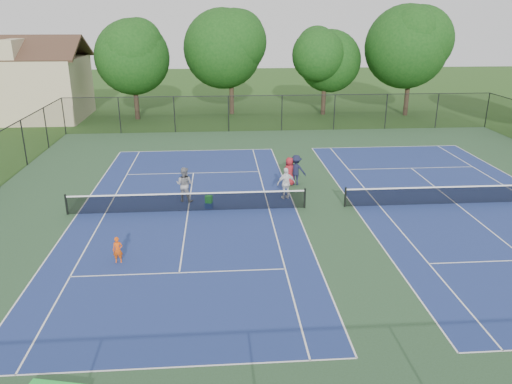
{
  "coord_description": "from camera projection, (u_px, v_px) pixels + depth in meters",
  "views": [
    {
      "loc": [
        -5.33,
        -23.59,
        9.41
      ],
      "look_at": [
        -3.63,
        -1.0,
        1.3
      ],
      "focal_mm": 35.0,
      "sensor_mm": 36.0,
      "label": 1
    }
  ],
  "objects": [
    {
      "name": "ground",
      "position": [
        325.0,
        207.0,
        25.69
      ],
      "size": [
        140.0,
        140.0,
        0.0
      ],
      "primitive_type": "plane",
      "color": "#234716",
      "rests_on": "ground"
    },
    {
      "name": "tree_back_c",
      "position": [
        325.0,
        57.0,
        47.67
      ],
      "size": [
        6.0,
        6.0,
        8.4
      ],
      "color": "#2D2116",
      "rests_on": "ground"
    },
    {
      "name": "ball_crate",
      "position": [
        209.0,
        205.0,
        25.6
      ],
      "size": [
        0.45,
        0.36,
        0.29
      ],
      "primitive_type": "cube",
      "rotation": [
        0.0,
        0.0,
        -0.13
      ],
      "color": "navy",
      "rests_on": "ground"
    },
    {
      "name": "tree_back_d",
      "position": [
        412.0,
        43.0,
        46.85
      ],
      "size": [
        7.8,
        7.8,
        10.37
      ],
      "color": "#2D2116",
      "rests_on": "ground"
    },
    {
      "name": "bystander_c",
      "position": [
        289.0,
        171.0,
        28.76
      ],
      "size": [
        0.97,
        0.89,
        1.67
      ],
      "primitive_type": "imported",
      "rotation": [
        0.0,
        0.0,
        3.72
      ],
      "color": "maroon",
      "rests_on": "ground"
    },
    {
      "name": "tree_back_b",
      "position": [
        231.0,
        45.0,
        47.6
      ],
      "size": [
        7.6,
        7.6,
        10.03
      ],
      "color": "#2D2116",
      "rests_on": "ground"
    },
    {
      "name": "child_player",
      "position": [
        118.0,
        250.0,
        19.83
      ],
      "size": [
        0.41,
        0.28,
        1.1
      ],
      "primitive_type": "imported",
      "rotation": [
        0.0,
        0.0,
        0.04
      ],
      "color": "#DD4C0E",
      "rests_on": "ground"
    },
    {
      "name": "ball_hopper",
      "position": [
        209.0,
        199.0,
        25.49
      ],
      "size": [
        0.4,
        0.36,
        0.37
      ],
      "primitive_type": "cube",
      "rotation": [
        0.0,
        0.0,
        -0.27
      ],
      "color": "green",
      "rests_on": "ball_crate"
    },
    {
      "name": "tennis_court_right",
      "position": [
        456.0,
        202.0,
        26.16
      ],
      "size": [
        12.0,
        23.83,
        1.07
      ],
      "color": "navy",
      "rests_on": "ground"
    },
    {
      "name": "bystander_b",
      "position": [
        296.0,
        170.0,
        28.84
      ],
      "size": [
        1.31,
        1.02,
        1.78
      ],
      "primitive_type": "imported",
      "rotation": [
        0.0,
        0.0,
        2.79
      ],
      "color": "#161932",
      "rests_on": "ground"
    },
    {
      "name": "bystander_a",
      "position": [
        286.0,
        183.0,
        26.64
      ],
      "size": [
        1.09,
        0.67,
        1.73
      ],
      "primitive_type": "imported",
      "rotation": [
        0.0,
        0.0,
        3.4
      ],
      "color": "white",
      "rests_on": "ground"
    },
    {
      "name": "tree_back_a",
      "position": [
        133.0,
        53.0,
        45.27
      ],
      "size": [
        6.8,
        6.8,
        9.15
      ],
      "color": "#2D2116",
      "rests_on": "ground"
    },
    {
      "name": "instructor",
      "position": [
        184.0,
        184.0,
        26.27
      ],
      "size": [
        1.09,
        0.97,
        1.87
      ],
      "primitive_type": "imported",
      "rotation": [
        0.0,
        0.0,
        2.81
      ],
      "color": "gray",
      "rests_on": "ground"
    },
    {
      "name": "tennis_court_left",
      "position": [
        188.0,
        209.0,
        25.16
      ],
      "size": [
        12.0,
        23.83,
        1.07
      ],
      "color": "navy",
      "rests_on": "ground"
    },
    {
      "name": "clapboard_house",
      "position": [
        28.0,
        86.0,
        46.49
      ],
      "size": [
        10.8,
        8.1,
        7.65
      ],
      "color": "tan",
      "rests_on": "ground"
    },
    {
      "name": "perimeter_fence",
      "position": [
        326.0,
        178.0,
        25.15
      ],
      "size": [
        36.08,
        36.08,
        3.02
      ],
      "color": "black",
      "rests_on": "ground"
    },
    {
      "name": "court_pad",
      "position": [
        325.0,
        207.0,
        25.69
      ],
      "size": [
        36.0,
        36.0,
        0.01
      ],
      "primitive_type": "cube",
      "color": "#294828",
      "rests_on": "ground"
    }
  ]
}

